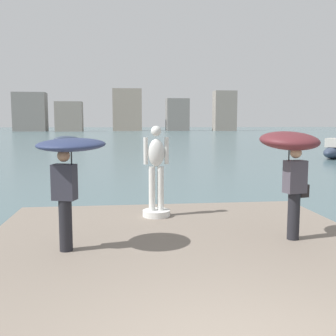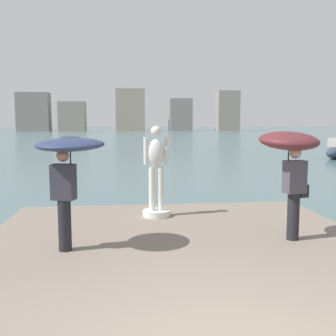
% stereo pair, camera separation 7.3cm
% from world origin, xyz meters
% --- Properties ---
extents(ground_plane, '(400.00, 400.00, 0.00)m').
position_xyz_m(ground_plane, '(0.00, 40.00, 0.00)').
color(ground_plane, '#4C666B').
extents(pier, '(7.21, 10.31, 0.40)m').
position_xyz_m(pier, '(0.00, 2.16, 0.20)').
color(pier, slate).
rests_on(pier, ground).
extents(statue_white_figure, '(0.64, 0.64, 2.10)m').
position_xyz_m(statue_white_figure, '(-0.25, 5.97, 1.30)').
color(statue_white_figure, silver).
rests_on(statue_white_figure, pier).
extents(onlooker_left, '(1.42, 1.42, 1.93)m').
position_xyz_m(onlooker_left, '(-1.90, 3.65, 1.95)').
color(onlooker_left, black).
rests_on(onlooker_left, pier).
extents(onlooker_right, '(1.29, 1.31, 2.05)m').
position_xyz_m(onlooker_right, '(2.03, 3.85, 2.03)').
color(onlooker_right, black).
rests_on(onlooker_right, pier).
extents(boat_near, '(3.40, 1.46, 0.83)m').
position_xyz_m(boat_near, '(-8.38, 50.92, 0.41)').
color(boat_near, '#2D384C').
rests_on(boat_near, ground).
extents(boat_mid, '(3.31, 3.43, 1.47)m').
position_xyz_m(boat_mid, '(14.26, 23.99, 0.57)').
color(boat_mid, '#2D384C').
rests_on(boat_mid, ground).
extents(distant_skyline, '(69.59, 12.55, 13.45)m').
position_xyz_m(distant_skyline, '(-0.78, 124.89, 5.97)').
color(distant_skyline, gray).
rests_on(distant_skyline, ground).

